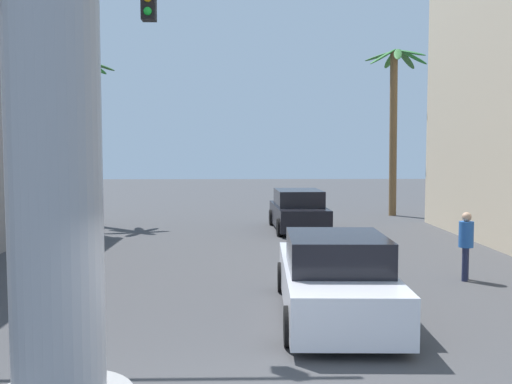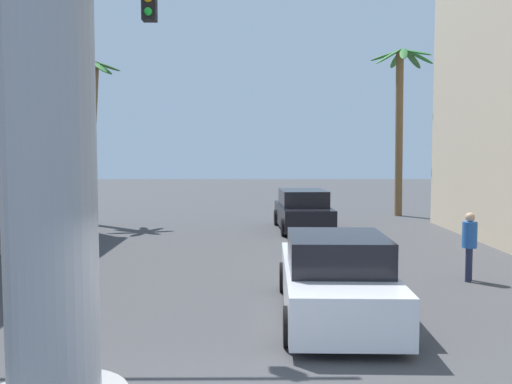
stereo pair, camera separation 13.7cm
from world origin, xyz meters
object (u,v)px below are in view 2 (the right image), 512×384
at_px(palm_tree_far_right, 401,109).
at_px(pedestrian_mid_right, 469,241).
at_px(palm_tree_far_left, 91,122).
at_px(car_far, 303,211).
at_px(car_lead, 335,279).

relative_size(palm_tree_far_right, pedestrian_mid_right, 4.79).
bearing_deg(palm_tree_far_left, palm_tree_far_right, 11.14).
bearing_deg(pedestrian_mid_right, car_far, 109.99).
relative_size(car_lead, palm_tree_far_right, 0.65).
height_order(car_far, palm_tree_far_right, palm_tree_far_right).
bearing_deg(palm_tree_far_right, pedestrian_mid_right, -97.70).
xyz_separation_m(palm_tree_far_right, palm_tree_far_left, (-13.57, -2.67, -0.75)).
xyz_separation_m(car_lead, pedestrian_mid_right, (3.57, 2.81, 0.24)).
height_order(car_lead, palm_tree_far_right, palm_tree_far_right).
height_order(car_far, pedestrian_mid_right, pedestrian_mid_right).
height_order(palm_tree_far_left, pedestrian_mid_right, palm_tree_far_left).
bearing_deg(pedestrian_mid_right, palm_tree_far_left, 137.97).
bearing_deg(palm_tree_far_left, car_lead, -58.58).
bearing_deg(pedestrian_mid_right, car_lead, -141.76).
relative_size(car_far, palm_tree_far_right, 0.57).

